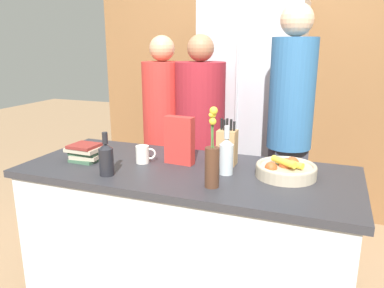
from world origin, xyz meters
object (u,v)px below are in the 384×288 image
Objects in this scene: coffee_mug at (143,154)px; person_in_red_tee at (290,123)px; person_at_sink at (164,130)px; knife_block at (227,147)px; cereal_box at (179,140)px; refrigerator at (251,117)px; fruit_bowl at (286,169)px; bottle_oil at (106,158)px; bottle_vinegar at (226,155)px; person_in_blue at (200,135)px; book_stack at (85,152)px; flower_vase at (212,160)px.

person_in_red_tee is at bearing 42.79° from coffee_mug.
person_in_red_tee is at bearing 12.23° from person_at_sink.
coffee_mug is 0.74m from person_at_sink.
cereal_box is at bearing -161.99° from knife_block.
person_at_sink is (-0.20, 0.72, -0.02)m from coffee_mug.
refrigerator is 1.05× the size of person_in_red_tee.
cereal_box is at bearing 178.78° from fruit_bowl.
person_in_red_tee reaches higher than bottle_oil.
coffee_mug is at bearing -60.92° from person_at_sink.
person_in_red_tee is at bearing 95.52° from fruit_bowl.
person_at_sink is (-0.71, 0.73, -0.07)m from bottle_vinegar.
person_in_blue is (0.12, 0.68, -0.03)m from coffee_mug.
bottle_vinegar is at bearing -1.89° from coffee_mug.
cereal_box is (-0.16, -1.22, 0.07)m from refrigerator.
bottle_oil is (-0.29, -0.32, -0.05)m from cereal_box.
cereal_box is 0.23m from coffee_mug.
refrigerator is 8.13× the size of bottle_oil.
coffee_mug is 0.69m from person_in_blue.
person_in_red_tee is (1.10, 0.79, 0.10)m from book_stack.
person_in_red_tee is (0.29, 0.55, 0.05)m from knife_block.
knife_block is (-0.35, 0.10, 0.06)m from fruit_bowl.
book_stack is 0.12× the size of person_in_blue.
book_stack is at bearing -117.13° from refrigerator.
person_in_blue reaches higher than bottle_vinegar.
flower_vase reaches higher than book_stack.
flower_vase is 0.24× the size of person_at_sink.
refrigerator is 1.32m from fruit_bowl.
person_in_red_tee reaches higher than book_stack.
refrigerator reaches higher than coffee_mug.
refrigerator is 1.31m from bottle_vinegar.
cereal_box is at bearing -80.64° from person_in_blue.
knife_block is 0.15× the size of person_in_red_tee.
flower_vase is 1.42× the size of cereal_box.
fruit_bowl is 0.17× the size of person_in_red_tee.
cereal_box is 0.84m from person_in_red_tee.
person_at_sink is 0.97m from person_in_red_tee.
person_in_red_tee is at bearing 49.24° from cereal_box.
cereal_box is at bearing 135.51° from flower_vase.
person_in_blue reaches higher than person_at_sink.
bottle_vinegar is (0.85, 0.08, 0.05)m from book_stack.
refrigerator reaches higher than bottle_vinegar.
person_at_sink is 0.89× the size of person_in_red_tee.
person_at_sink is 0.32m from person_in_blue.
person_in_red_tee is (0.26, 0.92, 0.02)m from flower_vase.
fruit_bowl reaches higher than coffee_mug.
coffee_mug is (-0.21, -0.06, -0.09)m from cereal_box.
bottle_oil is 0.64m from bottle_vinegar.
person_at_sink is (-1.02, 0.67, -0.01)m from fruit_bowl.
knife_block is 0.98× the size of cereal_box.
cereal_box is 1.05× the size of bottle_vinegar.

